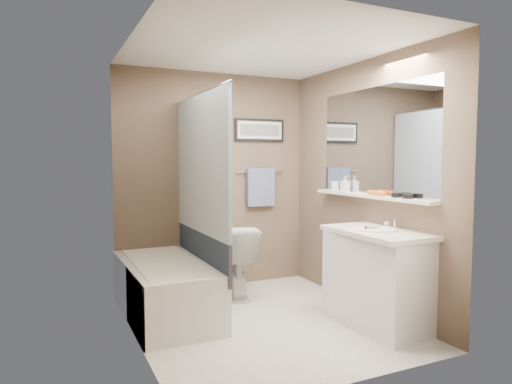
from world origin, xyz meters
name	(u,v)px	position (x,y,z in m)	size (l,w,h in m)	color
ground	(263,321)	(0.00, 0.00, 0.00)	(2.50, 2.50, 0.00)	beige
ceiling	(263,50)	(0.00, 0.00, 2.38)	(2.20, 2.50, 0.04)	silver
wall_back	(215,181)	(0.00, 1.23, 1.20)	(2.20, 0.04, 2.40)	brown
wall_front	(349,199)	(0.00, -1.23, 1.20)	(2.20, 0.04, 2.40)	brown
wall_left	(138,191)	(-1.08, 0.00, 1.20)	(0.04, 2.50, 2.40)	brown
wall_right	(363,184)	(1.08, 0.00, 1.20)	(0.04, 2.50, 2.40)	brown
tile_surround	(126,210)	(-1.09, 0.50, 1.00)	(0.02, 1.55, 2.00)	tan
curtain_rod	(201,94)	(-0.40, 0.50, 2.05)	(0.02, 0.02, 1.55)	silver
curtain_upper	(201,164)	(-0.40, 0.50, 1.40)	(0.03, 1.45, 1.28)	silver
curtain_lower	(202,251)	(-0.40, 0.50, 0.58)	(0.03, 1.45, 0.36)	#233042
mirror	(375,141)	(1.09, -0.15, 1.62)	(0.02, 1.60, 1.00)	silver
shelf	(369,196)	(1.04, -0.15, 1.10)	(0.12, 1.60, 0.03)	silver
towel_bar	(260,172)	(0.55, 1.22, 1.30)	(0.02, 0.02, 0.60)	silver
towel	(261,187)	(0.55, 1.20, 1.12)	(0.34, 0.05, 0.44)	#8499C0
art_frame	(259,130)	(0.55, 1.23, 1.78)	(0.62, 0.03, 0.26)	black
art_mat	(260,130)	(0.55, 1.22, 1.78)	(0.56, 0.00, 0.20)	white
art_image	(260,130)	(0.55, 1.22, 1.78)	(0.50, 0.00, 0.13)	#595959
door	(416,225)	(0.55, -1.24, 1.00)	(0.80, 0.02, 2.00)	silver
door_handle	(372,227)	(0.22, -1.19, 1.00)	(0.02, 0.02, 0.10)	silver
bathtub	(165,289)	(-0.75, 0.53, 0.25)	(0.70, 1.50, 0.50)	silver
tub_rim	(165,262)	(-0.75, 0.53, 0.50)	(0.56, 1.36, 0.02)	white
toilet	(233,260)	(0.06, 0.85, 0.38)	(0.42, 0.74, 0.76)	silver
vanity	(377,281)	(0.85, -0.51, 0.40)	(0.50, 0.90, 0.80)	silver
countertop	(377,232)	(0.84, -0.51, 0.82)	(0.54, 0.96, 0.04)	silver
sink_basin	(377,229)	(0.83, -0.51, 0.85)	(0.34, 0.34, 0.01)	white
faucet_spout	(395,223)	(1.03, -0.51, 0.89)	(0.02, 0.02, 0.10)	silver
faucet_knob	(387,224)	(1.03, -0.41, 0.87)	(0.05, 0.05, 0.05)	silver
candle_bowl_near	(408,196)	(1.04, -0.65, 1.14)	(0.09, 0.09, 0.04)	black
candle_bowl_far	(396,195)	(1.04, -0.52, 1.14)	(0.09, 0.09, 0.04)	black
hair_brush_front	(377,193)	(1.04, -0.26, 1.14)	(0.04, 0.04, 0.22)	#C5551B
pink_comb	(360,193)	(1.04, -0.01, 1.12)	(0.03, 0.16, 0.01)	#FF9BCF
glass_jar	(335,186)	(1.04, 0.41, 1.17)	(0.08, 0.08, 0.10)	silver
soap_bottle	(345,184)	(1.04, 0.23, 1.20)	(0.07, 0.07, 0.16)	#999999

